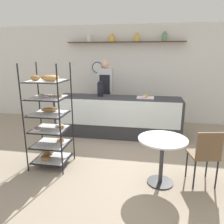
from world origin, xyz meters
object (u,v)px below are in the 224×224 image
Objects in this scene: person_worker at (106,91)px; pastry_rack at (49,120)px; coffee_carafe at (100,89)px; cafe_table at (162,150)px; cafe_chair at (206,153)px; donut_tray_counter at (145,97)px.

pastry_rack is at bearing -102.72° from person_worker.
coffee_carafe is (-0.02, -0.51, 0.13)m from person_worker.
pastry_rack reaches higher than cafe_table.
donut_tray_counter reaches higher than cafe_chair.
donut_tray_counter is (-0.94, 1.96, 0.41)m from cafe_chair.
donut_tray_counter is at bearing -75.05° from cafe_chair.
cafe_chair is at bearing -5.06° from pastry_rack.
pastry_rack is at bearing -105.47° from coffee_carafe.
person_worker is 1.16m from donut_tray_counter.
cafe_chair is at bearing 2.77° from cafe_table.
cafe_table is at bearing -61.47° from person_worker.
coffee_carafe is (-2.00, 1.98, 0.56)m from cafe_chair.
cafe_table is at bearing -80.62° from donut_tray_counter.
cafe_chair is 2.24× the size of donut_tray_counter.
cafe_table is at bearing -7.91° from cafe_chair.
coffee_carafe is at bearing 124.71° from cafe_table.
donut_tray_counter is at bearing 48.40° from pastry_rack.
coffee_carafe reaches higher than donut_tray_counter.
pastry_rack reaches higher than cafe_chair.
person_worker is at bearing 77.28° from pastry_rack.
cafe_chair is 2.21m from donut_tray_counter.
person_worker is 0.52m from coffee_carafe.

